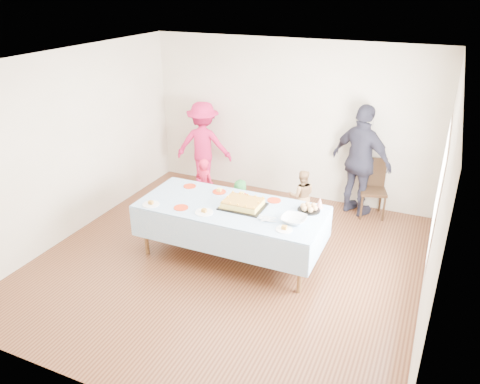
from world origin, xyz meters
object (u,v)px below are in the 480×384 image
at_px(party_table, 231,210).
at_px(adult_left, 204,145).
at_px(birthday_cake, 243,204).
at_px(dining_chair, 373,184).

bearing_deg(party_table, adult_left, 126.25).
xyz_separation_m(birthday_cake, adult_left, (-1.66, 2.01, -0.04)).
bearing_deg(adult_left, party_table, 113.12).
bearing_deg(birthday_cake, party_table, -165.78).
relative_size(party_table, adult_left, 1.58).
distance_m(birthday_cake, adult_left, 2.61).
distance_m(dining_chair, adult_left, 3.06).
xyz_separation_m(birthday_cake, dining_chair, (1.39, 2.09, -0.30)).
distance_m(party_table, adult_left, 2.55).
bearing_deg(adult_left, birthday_cake, 116.41).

